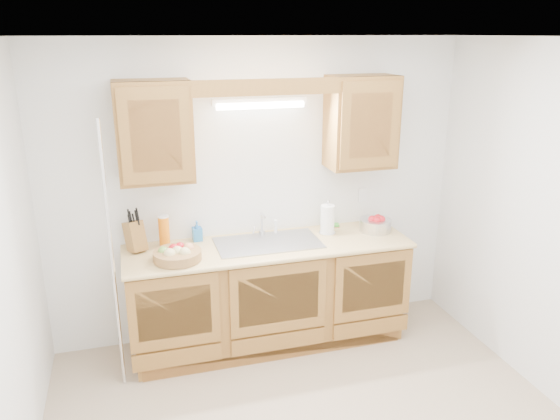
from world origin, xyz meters
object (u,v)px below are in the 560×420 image
object	(u,v)px
fruit_basket	(177,254)
paper_towel	(327,220)
apple_bowl	(376,224)
knife_block	(135,236)

from	to	relation	value
fruit_basket	paper_towel	distance (m)	1.30
fruit_basket	apple_bowl	bearing A→B (deg)	5.68
fruit_basket	paper_towel	bearing A→B (deg)	9.94
knife_block	apple_bowl	size ratio (longest dim) A/B	1.10
paper_towel	knife_block	bearing A→B (deg)	177.82
fruit_basket	paper_towel	xyz separation A→B (m)	(1.28, 0.22, 0.07)
apple_bowl	knife_block	bearing A→B (deg)	176.70
knife_block	apple_bowl	bearing A→B (deg)	-28.24
knife_block	apple_bowl	xyz separation A→B (m)	(1.99, -0.11, -0.06)
knife_block	apple_bowl	world-z (taller)	knife_block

